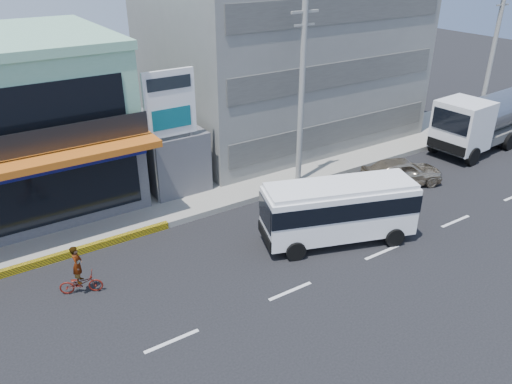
{
  "coord_description": "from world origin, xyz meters",
  "views": [
    {
      "loc": [
        -9.62,
        -12.37,
        12.11
      ],
      "look_at": [
        1.19,
        4.28,
        2.2
      ],
      "focal_mm": 35.0,
      "sensor_mm": 36.0,
      "label": 1
    }
  ],
  "objects_px": {
    "concrete_building": "(280,31)",
    "satellite_dish": "(167,126)",
    "billboard": "(170,111)",
    "motorcycle_rider": "(80,278)",
    "utility_pole_near": "(301,95)",
    "minibus": "(339,207)",
    "sedan": "(402,172)",
    "utility_pole_far": "(491,60)",
    "tanker_truck": "(486,119)"
  },
  "relations": [
    {
      "from": "tanker_truck",
      "to": "concrete_building",
      "type": "bearing_deg",
      "value": 135.65
    },
    {
      "from": "concrete_building",
      "to": "motorcycle_rider",
      "type": "xyz_separation_m",
      "value": [
        -16.79,
        -10.66,
        -6.31
      ]
    },
    {
      "from": "billboard",
      "to": "motorcycle_rider",
      "type": "distance_m",
      "value": 9.01
    },
    {
      "from": "sedan",
      "to": "concrete_building",
      "type": "bearing_deg",
      "value": 25.92
    },
    {
      "from": "satellite_dish",
      "to": "motorcycle_rider",
      "type": "distance_m",
      "value": 9.94
    },
    {
      "from": "billboard",
      "to": "tanker_truck",
      "type": "xyz_separation_m",
      "value": [
        20.25,
        -3.73,
        -2.99
      ]
    },
    {
      "from": "concrete_building",
      "to": "billboard",
      "type": "height_order",
      "value": "concrete_building"
    },
    {
      "from": "satellite_dish",
      "to": "utility_pole_far",
      "type": "relative_size",
      "value": 0.15
    },
    {
      "from": "concrete_building",
      "to": "billboard",
      "type": "distance_m",
      "value": 12.17
    },
    {
      "from": "tanker_truck",
      "to": "motorcycle_rider",
      "type": "height_order",
      "value": "tanker_truck"
    },
    {
      "from": "billboard",
      "to": "sedan",
      "type": "relative_size",
      "value": 1.54
    },
    {
      "from": "utility_pole_near",
      "to": "concrete_building",
      "type": "bearing_deg",
      "value": 62.24
    },
    {
      "from": "satellite_dish",
      "to": "minibus",
      "type": "xyz_separation_m",
      "value": [
        4.0,
        -9.12,
        -1.89
      ]
    },
    {
      "from": "tanker_truck",
      "to": "billboard",
      "type": "bearing_deg",
      "value": 169.56
    },
    {
      "from": "satellite_dish",
      "to": "minibus",
      "type": "bearing_deg",
      "value": -66.33
    },
    {
      "from": "sedan",
      "to": "tanker_truck",
      "type": "bearing_deg",
      "value": -62.31
    },
    {
      "from": "utility_pole_near",
      "to": "minibus",
      "type": "bearing_deg",
      "value": -109.9
    },
    {
      "from": "utility_pole_near",
      "to": "billboard",
      "type": "bearing_deg",
      "value": 164.52
    },
    {
      "from": "minibus",
      "to": "motorcycle_rider",
      "type": "distance_m",
      "value": 11.12
    },
    {
      "from": "utility_pole_near",
      "to": "tanker_truck",
      "type": "xyz_separation_m",
      "value": [
        13.75,
        -1.93,
        -3.22
      ]
    },
    {
      "from": "minibus",
      "to": "utility_pole_far",
      "type": "bearing_deg",
      "value": 17.06
    },
    {
      "from": "utility_pole_near",
      "to": "minibus",
      "type": "xyz_separation_m",
      "value": [
        -2.0,
        -5.52,
        -3.46
      ]
    },
    {
      "from": "billboard",
      "to": "motorcycle_rider",
      "type": "xyz_separation_m",
      "value": [
        -6.29,
        -4.86,
        -4.24
      ]
    },
    {
      "from": "concrete_building",
      "to": "minibus",
      "type": "height_order",
      "value": "concrete_building"
    },
    {
      "from": "concrete_building",
      "to": "tanker_truck",
      "type": "xyz_separation_m",
      "value": [
        9.75,
        -9.53,
        -5.07
      ]
    },
    {
      "from": "minibus",
      "to": "sedan",
      "type": "xyz_separation_m",
      "value": [
        6.93,
        2.54,
        -0.92
      ]
    },
    {
      "from": "billboard",
      "to": "minibus",
      "type": "relative_size",
      "value": 0.97
    },
    {
      "from": "billboard",
      "to": "minibus",
      "type": "bearing_deg",
      "value": -58.43
    },
    {
      "from": "concrete_building",
      "to": "satellite_dish",
      "type": "distance_m",
      "value": 11.3
    },
    {
      "from": "tanker_truck",
      "to": "utility_pole_near",
      "type": "bearing_deg",
      "value": 172.01
    },
    {
      "from": "minibus",
      "to": "motorcycle_rider",
      "type": "bearing_deg",
      "value": 167.13
    },
    {
      "from": "concrete_building",
      "to": "satellite_dish",
      "type": "xyz_separation_m",
      "value": [
        -10.0,
        -4.0,
        -3.42
      ]
    },
    {
      "from": "billboard",
      "to": "tanker_truck",
      "type": "bearing_deg",
      "value": -10.44
    },
    {
      "from": "satellite_dish",
      "to": "sedan",
      "type": "xyz_separation_m",
      "value": [
        10.93,
        -6.58,
        -2.81
      ]
    },
    {
      "from": "utility_pole_far",
      "to": "tanker_truck",
      "type": "distance_m",
      "value": 4.37
    },
    {
      "from": "billboard",
      "to": "utility_pole_near",
      "type": "xyz_separation_m",
      "value": [
        6.5,
        -1.8,
        0.22
      ]
    },
    {
      "from": "utility_pole_near",
      "to": "tanker_truck",
      "type": "relative_size",
      "value": 1.07
    },
    {
      "from": "concrete_building",
      "to": "tanker_truck",
      "type": "bearing_deg",
      "value": -44.35
    },
    {
      "from": "sedan",
      "to": "tanker_truck",
      "type": "height_order",
      "value": "tanker_truck"
    },
    {
      "from": "sedan",
      "to": "motorcycle_rider",
      "type": "height_order",
      "value": "motorcycle_rider"
    },
    {
      "from": "concrete_building",
      "to": "sedan",
      "type": "relative_size",
      "value": 3.57
    },
    {
      "from": "sedan",
      "to": "motorcycle_rider",
      "type": "bearing_deg",
      "value": 111.12
    },
    {
      "from": "utility_pole_far",
      "to": "sedan",
      "type": "height_order",
      "value": "utility_pole_far"
    },
    {
      "from": "concrete_building",
      "to": "utility_pole_near",
      "type": "relative_size",
      "value": 1.6
    },
    {
      "from": "satellite_dish",
      "to": "tanker_truck",
      "type": "bearing_deg",
      "value": -15.64
    },
    {
      "from": "satellite_dish",
      "to": "motorcycle_rider",
      "type": "xyz_separation_m",
      "value": [
        -6.79,
        -6.66,
        -2.89
      ]
    },
    {
      "from": "concrete_building",
      "to": "motorcycle_rider",
      "type": "relative_size",
      "value": 7.69
    },
    {
      "from": "concrete_building",
      "to": "utility_pole_near",
      "type": "distance_m",
      "value": 8.79
    },
    {
      "from": "concrete_building",
      "to": "tanker_truck",
      "type": "height_order",
      "value": "concrete_building"
    },
    {
      "from": "billboard",
      "to": "tanker_truck",
      "type": "distance_m",
      "value": 20.81
    }
  ]
}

